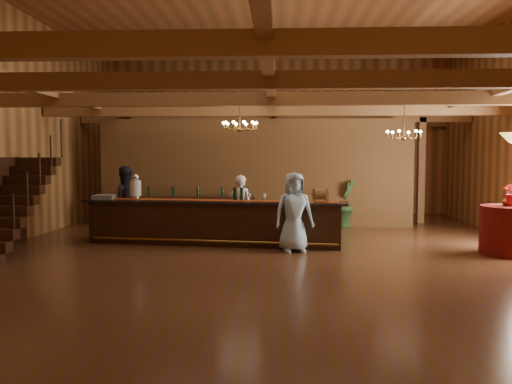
{
  "coord_description": "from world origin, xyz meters",
  "views": [
    {
      "loc": [
        0.15,
        -10.87,
        2.01
      ],
      "look_at": [
        -0.35,
        0.32,
        1.22
      ],
      "focal_mm": 35.0,
      "sensor_mm": 36.0,
      "label": 1
    }
  ],
  "objects_px": {
    "backbar_shelf": "(198,213)",
    "chandelier_right": "(404,134)",
    "raffle_drum": "(320,194)",
    "chandelier_left": "(240,125)",
    "bartender": "(241,207)",
    "round_table": "(510,230)",
    "guest": "(294,212)",
    "tasting_bar": "(213,222)",
    "staff_second": "(124,203)",
    "beverage_dispenser": "(136,187)",
    "floor_plant": "(345,203)"
  },
  "relations": [
    {
      "from": "backbar_shelf",
      "to": "chandelier_right",
      "type": "height_order",
      "value": "chandelier_right"
    },
    {
      "from": "raffle_drum",
      "to": "chandelier_left",
      "type": "distance_m",
      "value": 2.47
    },
    {
      "from": "chandelier_right",
      "to": "bartender",
      "type": "height_order",
      "value": "chandelier_right"
    },
    {
      "from": "round_table",
      "to": "guest",
      "type": "distance_m",
      "value": 4.43
    },
    {
      "from": "tasting_bar",
      "to": "backbar_shelf",
      "type": "xyz_separation_m",
      "value": [
        -0.76,
        2.59,
        -0.07
      ]
    },
    {
      "from": "tasting_bar",
      "to": "backbar_shelf",
      "type": "bearing_deg",
      "value": 113.7
    },
    {
      "from": "round_table",
      "to": "staff_second",
      "type": "xyz_separation_m",
      "value": [
        -8.53,
        1.66,
        0.39
      ]
    },
    {
      "from": "raffle_drum",
      "to": "bartender",
      "type": "height_order",
      "value": "bartender"
    },
    {
      "from": "tasting_bar",
      "to": "bartender",
      "type": "xyz_separation_m",
      "value": [
        0.58,
        0.81,
        0.27
      ]
    },
    {
      "from": "round_table",
      "to": "chandelier_left",
      "type": "bearing_deg",
      "value": 167.48
    },
    {
      "from": "tasting_bar",
      "to": "raffle_drum",
      "type": "bearing_deg",
      "value": -1.11
    },
    {
      "from": "tasting_bar",
      "to": "chandelier_left",
      "type": "xyz_separation_m",
      "value": [
        0.6,
        0.3,
        2.23
      ]
    },
    {
      "from": "backbar_shelf",
      "to": "chandelier_right",
      "type": "distance_m",
      "value": 5.96
    },
    {
      "from": "tasting_bar",
      "to": "chandelier_left",
      "type": "relative_size",
      "value": 7.68
    },
    {
      "from": "tasting_bar",
      "to": "round_table",
      "type": "xyz_separation_m",
      "value": [
        6.25,
        -0.95,
        -0.01
      ]
    },
    {
      "from": "beverage_dispenser",
      "to": "chandelier_left",
      "type": "distance_m",
      "value": 2.86
    },
    {
      "from": "raffle_drum",
      "to": "bartender",
      "type": "xyz_separation_m",
      "value": [
        -1.83,
        1.17,
        -0.4
      ]
    },
    {
      "from": "tasting_bar",
      "to": "floor_plant",
      "type": "bearing_deg",
      "value": 49.0
    },
    {
      "from": "beverage_dispenser",
      "to": "raffle_drum",
      "type": "xyz_separation_m",
      "value": [
        4.29,
        -0.64,
        -0.11
      ]
    },
    {
      "from": "beverage_dispenser",
      "to": "round_table",
      "type": "relative_size",
      "value": 0.51
    },
    {
      "from": "raffle_drum",
      "to": "backbar_shelf",
      "type": "bearing_deg",
      "value": 137.23
    },
    {
      "from": "staff_second",
      "to": "backbar_shelf",
      "type": "bearing_deg",
      "value": -155.31
    },
    {
      "from": "bartender",
      "to": "floor_plant",
      "type": "relative_size",
      "value": 1.15
    },
    {
      "from": "beverage_dispenser",
      "to": "chandelier_right",
      "type": "relative_size",
      "value": 0.74
    },
    {
      "from": "floor_plant",
      "to": "chandelier_left",
      "type": "bearing_deg",
      "value": -135.71
    },
    {
      "from": "beverage_dispenser",
      "to": "chandelier_right",
      "type": "height_order",
      "value": "chandelier_right"
    },
    {
      "from": "beverage_dispenser",
      "to": "raffle_drum",
      "type": "relative_size",
      "value": 1.76
    },
    {
      "from": "tasting_bar",
      "to": "round_table",
      "type": "bearing_deg",
      "value": -1.4
    },
    {
      "from": "bartender",
      "to": "backbar_shelf",
      "type": "bearing_deg",
      "value": -34.61
    },
    {
      "from": "chandelier_right",
      "to": "bartender",
      "type": "xyz_separation_m",
      "value": [
        -3.84,
        0.28,
        -1.76
      ]
    },
    {
      "from": "raffle_drum",
      "to": "bartender",
      "type": "distance_m",
      "value": 2.21
    },
    {
      "from": "guest",
      "to": "floor_plant",
      "type": "relative_size",
      "value": 1.23
    },
    {
      "from": "tasting_bar",
      "to": "raffle_drum",
      "type": "relative_size",
      "value": 18.07
    },
    {
      "from": "tasting_bar",
      "to": "backbar_shelf",
      "type": "distance_m",
      "value": 2.7
    },
    {
      "from": "raffle_drum",
      "to": "round_table",
      "type": "bearing_deg",
      "value": -8.82
    },
    {
      "from": "chandelier_left",
      "to": "floor_plant",
      "type": "relative_size",
      "value": 0.58
    },
    {
      "from": "bartender",
      "to": "beverage_dispenser",
      "type": "bearing_deg",
      "value": 30.31
    },
    {
      "from": "round_table",
      "to": "chandelier_left",
      "type": "height_order",
      "value": "chandelier_left"
    },
    {
      "from": "backbar_shelf",
      "to": "round_table",
      "type": "relative_size",
      "value": 2.73
    },
    {
      "from": "backbar_shelf",
      "to": "staff_second",
      "type": "xyz_separation_m",
      "value": [
        -1.51,
        -1.88,
        0.45
      ]
    },
    {
      "from": "raffle_drum",
      "to": "chandelier_right",
      "type": "relative_size",
      "value": 0.42
    },
    {
      "from": "beverage_dispenser",
      "to": "floor_plant",
      "type": "height_order",
      "value": "beverage_dispenser"
    },
    {
      "from": "chandelier_right",
      "to": "guest",
      "type": "relative_size",
      "value": 0.48
    },
    {
      "from": "raffle_drum",
      "to": "chandelier_right",
      "type": "height_order",
      "value": "chandelier_right"
    },
    {
      "from": "guest",
      "to": "chandelier_right",
      "type": "bearing_deg",
      "value": 13.64
    },
    {
      "from": "backbar_shelf",
      "to": "floor_plant",
      "type": "bearing_deg",
      "value": 0.7
    },
    {
      "from": "chandelier_right",
      "to": "floor_plant",
      "type": "distance_m",
      "value": 3.29
    },
    {
      "from": "raffle_drum",
      "to": "floor_plant",
      "type": "bearing_deg",
      "value": 73.51
    },
    {
      "from": "beverage_dispenser",
      "to": "raffle_drum",
      "type": "bearing_deg",
      "value": -8.52
    },
    {
      "from": "guest",
      "to": "floor_plant",
      "type": "bearing_deg",
      "value": 54.1
    }
  ]
}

